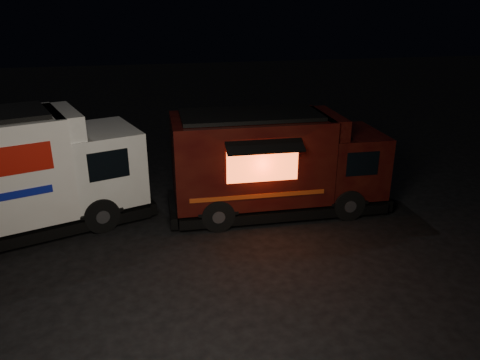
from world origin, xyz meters
TOP-DOWN VIEW (x-y plane):
  - ground at (0.00, 0.00)m, footprint 80.00×80.00m
  - white_truck at (-4.55, 3.02)m, footprint 8.20×5.03m
  - red_truck at (3.28, 3.07)m, footprint 6.85×2.63m

SIDE VIEW (x-z plane):
  - ground at x=0.00m, z-range 0.00..0.00m
  - red_truck at x=3.28m, z-range 0.00..3.17m
  - white_truck at x=-4.55m, z-range 0.00..3.52m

